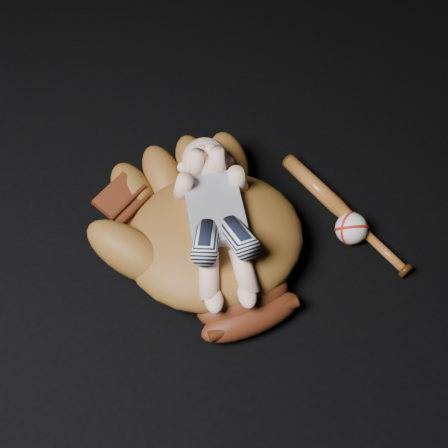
{
  "coord_description": "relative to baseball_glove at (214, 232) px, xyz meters",
  "views": [
    {
      "loc": [
        -0.11,
        -0.69,
        1.03
      ],
      "look_at": [
        -0.02,
        0.01,
        0.09
      ],
      "focal_mm": 45.0,
      "sensor_mm": 36.0,
      "label": 1
    }
  ],
  "objects": [
    {
      "name": "baseball_glove",
      "position": [
        0.0,
        0.0,
        0.0
      ],
      "size": [
        0.61,
        0.65,
        0.17
      ],
      "primitive_type": null,
      "rotation": [
        0.0,
        0.0,
        0.29
      ],
      "color": "brown",
      "rests_on": "ground"
    },
    {
      "name": "baseball_bat",
      "position": [
        0.31,
        0.06,
        -0.07
      ],
      "size": [
        0.22,
        0.37,
        0.04
      ],
      "primitive_type": null,
      "rotation": [
        0.0,
        0.0,
        0.49
      ],
      "color": "#944C1C",
      "rests_on": "ground"
    },
    {
      "name": "newborn_baby",
      "position": [
        0.01,
        -0.01,
        0.06
      ],
      "size": [
        0.2,
        0.4,
        0.16
      ],
      "primitive_type": null,
      "rotation": [
        0.0,
        0.0,
        0.04
      ],
      "color": "beige",
      "rests_on": "baseball_glove"
    },
    {
      "name": "baseball",
      "position": [
        0.31,
        0.01,
        -0.05
      ],
      "size": [
        0.09,
        0.09,
        0.07
      ],
      "primitive_type": "sphere",
      "rotation": [
        0.0,
        0.0,
        0.31
      ],
      "color": "silver",
      "rests_on": "ground"
    }
  ]
}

